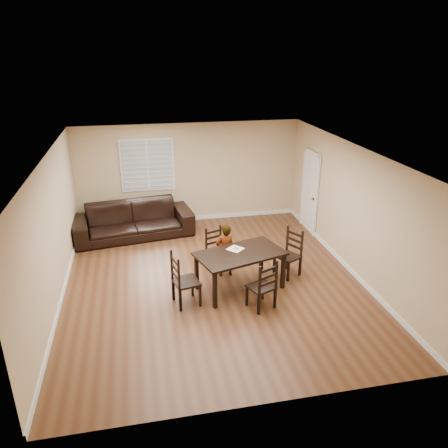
{
  "coord_description": "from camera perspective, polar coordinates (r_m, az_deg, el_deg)",
  "views": [
    {
      "loc": [
        -1.38,
        -7.89,
        4.55
      ],
      "look_at": [
        0.37,
        0.6,
        1.0
      ],
      "focal_mm": 35.0,
      "sensor_mm": 36.0,
      "label": 1
    }
  ],
  "objects": [
    {
      "name": "sofa",
      "position": [
        11.33,
        -11.77,
        0.47
      ],
      "size": [
        3.1,
        1.57,
        0.87
      ],
      "primitive_type": "imported",
      "rotation": [
        0.0,
        0.0,
        0.14
      ],
      "color": "black",
      "rests_on": "ground"
    },
    {
      "name": "chair_right",
      "position": [
        9.38,
        8.82,
        -3.83
      ],
      "size": [
        0.6,
        0.61,
        1.02
      ],
      "rotation": [
        0.0,
        0.0,
        -1.07
      ],
      "color": "black",
      "rests_on": "ground"
    },
    {
      "name": "donut",
      "position": [
        8.71,
        1.61,
        -3.1
      ],
      "size": [
        0.11,
        0.11,
        0.04
      ],
      "color": "gold",
      "rests_on": "napkin"
    },
    {
      "name": "ground",
      "position": [
        9.21,
        -1.49,
        -7.34
      ],
      "size": [
        7.0,
        7.0,
        0.0
      ],
      "primitive_type": "plane",
      "color": "brown",
      "rests_on": "ground"
    },
    {
      "name": "napkin",
      "position": [
        8.71,
        1.49,
        -3.26
      ],
      "size": [
        0.39,
        0.39,
        0.0
      ],
      "primitive_type": "cube",
      "rotation": [
        0.0,
        0.0,
        0.71
      ],
      "color": "beige",
      "rests_on": "dining_table"
    },
    {
      "name": "dining_table",
      "position": [
        8.6,
        2.12,
        -4.28
      ],
      "size": [
        1.9,
        1.41,
        0.79
      ],
      "rotation": [
        0.0,
        0.0,
        0.3
      ],
      "color": "black",
      "rests_on": "ground"
    },
    {
      "name": "child",
      "position": [
        9.13,
        0.15,
        -3.49
      ],
      "size": [
        0.45,
        0.32,
        1.16
      ],
      "primitive_type": "imported",
      "rotation": [
        0.0,
        0.0,
        3.24
      ],
      "color": "gray",
      "rests_on": "ground"
    },
    {
      "name": "room",
      "position": [
        8.64,
        -1.59,
        3.75
      ],
      "size": [
        6.04,
        7.04,
        2.72
      ],
      "color": "tan",
      "rests_on": "ground"
    },
    {
      "name": "chair_left",
      "position": [
        8.2,
        -5.82,
        -7.55
      ],
      "size": [
        0.54,
        0.57,
        1.07
      ],
      "rotation": [
        0.0,
        0.0,
        1.79
      ],
      "color": "black",
      "rests_on": "ground"
    },
    {
      "name": "chair_near",
      "position": [
        9.56,
        -1.19,
        -3.32
      ],
      "size": [
        0.53,
        0.51,
        0.93
      ],
      "rotation": [
        0.0,
        0.0,
        0.36
      ],
      "color": "black",
      "rests_on": "ground"
    },
    {
      "name": "chair_far",
      "position": [
        8.07,
        5.42,
        -8.39
      ],
      "size": [
        0.57,
        0.55,
        0.99
      ],
      "rotation": [
        0.0,
        0.0,
        3.54
      ],
      "color": "black",
      "rests_on": "ground"
    }
  ]
}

